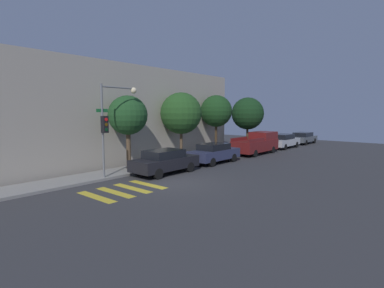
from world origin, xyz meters
name	(u,v)px	position (x,y,z in m)	size (l,w,h in m)	color
ground_plane	(175,183)	(0.00, 0.00, 0.00)	(60.00, 60.00, 0.00)	#333335
sidewalk	(125,171)	(0.00, 4.30, 0.07)	(26.00, 2.20, 0.14)	gray
building_row	(84,115)	(0.00, 8.80, 3.49)	(26.00, 6.00, 6.97)	#A89E8E
crosswalk	(124,190)	(-2.65, 0.80, 0.00)	(3.43, 2.60, 0.00)	gold
traffic_light_pole	(111,117)	(-1.47, 3.37, 3.45)	(2.69, 0.56, 5.22)	slate
sedan_near_corner	(165,161)	(1.34, 2.10, 0.76)	(4.34, 1.81, 1.46)	black
sedan_middle	(214,153)	(6.36, 2.10, 0.76)	(4.30, 1.76, 1.44)	#2D3351
pickup_truck	(257,143)	(12.76, 2.10, 0.95)	(5.30, 1.94, 1.91)	maroon
sedan_far_end	(283,141)	(18.30, 2.10, 0.76)	(4.62, 1.85, 1.46)	#B7BABF
sedan_tail_of_row	(303,138)	(23.88, 2.10, 0.71)	(4.52, 1.85, 1.34)	#4C5156
tree_near_corner	(128,116)	(0.55, 4.57, 3.48)	(2.47, 2.47, 4.75)	brown
tree_midblock	(181,113)	(5.48, 4.57, 3.61)	(3.12, 3.12, 5.18)	brown
tree_far_end	(216,111)	(9.94, 4.57, 3.78)	(2.73, 2.73, 5.16)	#42301E
tree_behind_truck	(248,114)	(15.28, 4.57, 3.56)	(3.20, 3.20, 5.17)	#4C3823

